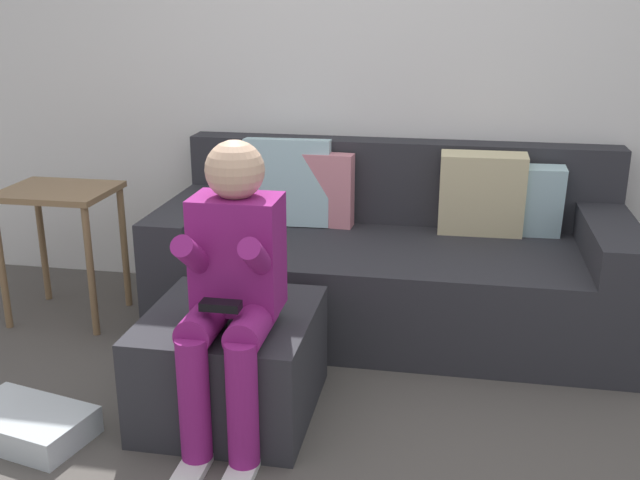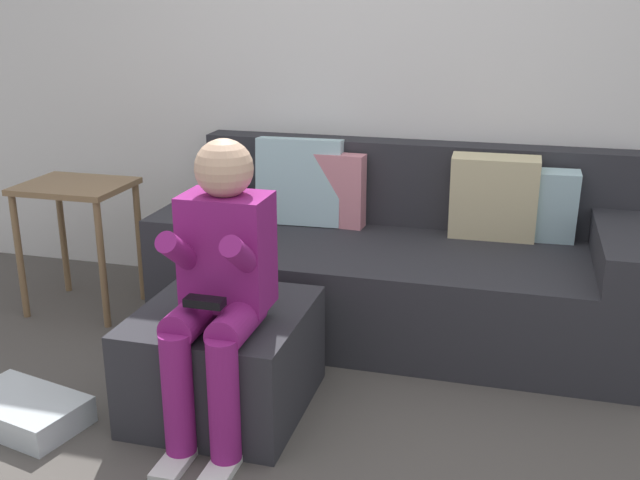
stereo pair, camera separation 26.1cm
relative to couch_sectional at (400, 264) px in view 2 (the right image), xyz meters
name	(u,v)px [view 2 (the right image)]	position (x,y,z in m)	size (l,w,h in m)	color
wall_back	(385,59)	(-0.19, 0.47, 0.97)	(5.81, 0.10, 2.58)	white
couch_sectional	(400,264)	(0.00, 0.00, 0.00)	(2.26, 0.97, 0.90)	#2D2D33
ottoman	(225,359)	(-0.54, -1.00, -0.11)	(0.65, 0.70, 0.43)	#2D2D33
person_seated	(219,279)	(-0.48, -1.17, 0.30)	(0.32, 0.57, 1.13)	#8C1E72
storage_bin	(24,411)	(-1.26, -1.33, -0.27)	(0.48, 0.30, 0.11)	silver
side_table	(77,207)	(-1.66, -0.24, 0.24)	(0.54, 0.44, 0.69)	olive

